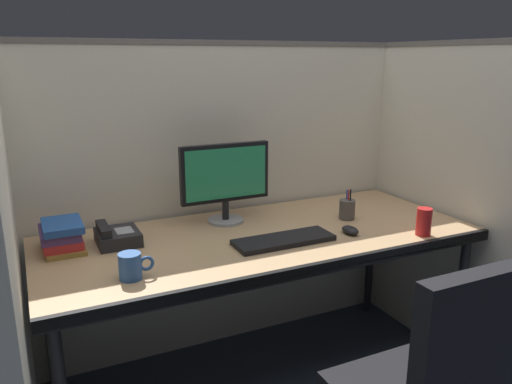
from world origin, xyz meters
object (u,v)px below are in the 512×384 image
Objects in this scene: soda_can at (424,222)px; pen_cup at (347,209)px; desk_phone at (116,236)px; computer_mouse at (350,230)px; coffee_mug at (131,266)px; monitor_center at (225,178)px; book_stack at (62,236)px; desk at (262,245)px; keyboard_main at (284,240)px.

soda_can is 0.37m from pen_cup.
desk_phone is 1.32m from soda_can.
coffee_mug is (-0.97, -0.05, 0.03)m from computer_mouse.
book_stack is (-0.73, -0.05, -0.16)m from monitor_center.
desk is 0.71m from soda_can.
desk is 19.79× the size of computer_mouse.
pen_cup is (-0.17, 0.33, -0.01)m from soda_can.
keyboard_main is at bearing -160.59° from pen_cup.
monitor_center is at bearing 142.76° from soda_can.
pen_cup is (0.43, 0.15, 0.04)m from keyboard_main.
soda_can is at bearing -20.75° from desk_phone.
keyboard_main is at bearing -71.96° from desk.
desk_phone is at bearing 172.75° from pen_cup.
desk_phone is 1.56× the size of soda_can.
desk_phone is (-0.52, -0.07, -0.18)m from monitor_center.
pen_cup reaches higher than keyboard_main.
desk_phone is at bearing 159.25° from soda_can.
keyboard_main is at bearing -72.19° from monitor_center.
monitor_center is at bearing 107.81° from keyboard_main.
desk_phone is 0.21m from book_stack.
book_stack is (-0.81, 0.19, 0.11)m from desk.
keyboard_main is 2.86× the size of pen_cup.
book_stack is (-0.21, 0.02, 0.03)m from desk_phone.
computer_mouse is at bearing -121.51° from pen_cup.
desk_phone is at bearing 161.59° from computer_mouse.
desk_phone is at bearing -171.97° from monitor_center.
soda_can is at bearing -63.12° from pen_cup.
desk_phone is at bearing 155.81° from keyboard_main.
coffee_mug reaches higher than keyboard_main.
book_stack is (-1.44, 0.49, -0.00)m from soda_can.
desk is at bearing -72.32° from monitor_center.
book_stack is (-0.85, 0.31, 0.05)m from keyboard_main.
monitor_center is 3.52× the size of soda_can.
monitor_center is 3.41× the size of coffee_mug.
computer_mouse is 0.64× the size of pen_cup.
soda_can is at bearing -37.24° from monitor_center.
pen_cup is (1.28, -0.16, -0.01)m from book_stack.
monitor_center is at bearing 39.50° from coffee_mug.
desk is 0.36m from monitor_center.
desk is 0.14m from keyboard_main.
monitor_center reaches higher than computer_mouse.
book_stack reaches higher than desk.
computer_mouse is at bearing 151.82° from soda_can.
monitor_center is 0.75m from book_stack.
monitor_center is 1.92× the size of book_stack.
desk is 12.62× the size of pen_cup.
monitor_center is 0.72m from coffee_mug.
keyboard_main is 0.90m from book_stack.
monitor_center is 0.56m from desk_phone.
desk_phone is 1.51× the size of coffee_mug.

